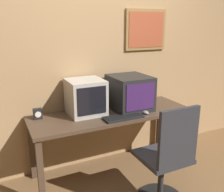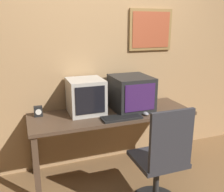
# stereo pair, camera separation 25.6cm
# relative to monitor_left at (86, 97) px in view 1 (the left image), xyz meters

# --- Properties ---
(wall_back) EXTENTS (8.00, 0.08, 2.60)m
(wall_back) POSITION_rel_monitor_left_xyz_m (0.27, 0.25, 0.39)
(wall_back) COLOR tan
(wall_back) RESTS_ON ground_plane
(desk) EXTENTS (1.80, 0.61, 0.72)m
(desk) POSITION_rel_monitor_left_xyz_m (0.27, -0.10, -0.27)
(desk) COLOR #4C3828
(desk) RESTS_ON ground_plane
(monitor_left) EXTENTS (0.38, 0.39, 0.38)m
(monitor_left) POSITION_rel_monitor_left_xyz_m (0.00, 0.00, 0.00)
(monitor_left) COLOR #B7B2A8
(monitor_left) RESTS_ON desk
(monitor_right) EXTENTS (0.42, 0.47, 0.38)m
(monitor_right) POSITION_rel_monitor_left_xyz_m (0.51, -0.06, 0.00)
(monitor_right) COLOR black
(monitor_right) RESTS_ON desk
(keyboard_main) EXTENTS (0.42, 0.17, 0.03)m
(keyboard_main) POSITION_rel_monitor_left_xyz_m (0.30, -0.31, -0.18)
(keyboard_main) COLOR black
(keyboard_main) RESTS_ON desk
(mouse_near_keyboard) EXTENTS (0.06, 0.11, 0.03)m
(mouse_near_keyboard) POSITION_rel_monitor_left_xyz_m (0.58, -0.29, -0.17)
(mouse_near_keyboard) COLOR gray
(mouse_near_keyboard) RESTS_ON desk
(desk_clock) EXTENTS (0.09, 0.05, 0.11)m
(desk_clock) POSITION_rel_monitor_left_xyz_m (-0.51, 0.06, -0.13)
(desk_clock) COLOR black
(desk_clock) RESTS_ON desk
(office_chair) EXTENTS (0.45, 0.45, 1.01)m
(office_chair) POSITION_rel_monitor_left_xyz_m (0.47, -0.84, -0.47)
(office_chair) COLOR black
(office_chair) RESTS_ON ground_plane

